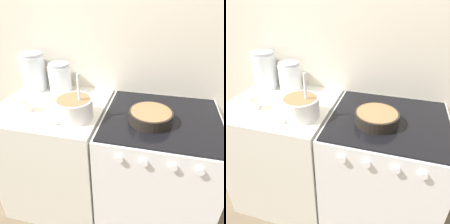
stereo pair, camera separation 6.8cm
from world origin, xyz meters
The scene contains 10 objects.
wall_back centered at (0.00, 0.69, 1.20)m, with size 4.49×0.05×2.40m.
countertop_cabinet centered at (-0.36, 0.33, 0.44)m, with size 0.72×0.66×0.88m.
stove centered at (0.38, 0.33, 0.44)m, with size 0.73×0.68×0.88m.
mixing_bowl centered at (-0.14, 0.21, 0.95)m, with size 0.23×0.23×0.29m.
baking_pan centered at (0.31, 0.27, 0.92)m, with size 0.26×0.26×0.07m.
storage_jar_left centered at (-0.60, 0.55, 1.00)m, with size 0.18×0.18×0.28m.
storage_jar_middle centered at (-0.39, 0.55, 0.97)m, with size 0.16×0.16×0.22m.
tin_can centered at (-0.48, 0.21, 0.93)m, with size 0.08×0.08×0.10m.
recipe_page centered at (-0.31, 0.16, 0.88)m, with size 0.21×0.27×0.01m.
measuring_spoon centered at (-0.22, 0.11, 0.90)m, with size 0.12×0.04×0.04m.
Camera 1 is at (0.33, -0.85, 1.59)m, focal length 35.00 mm.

